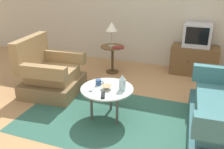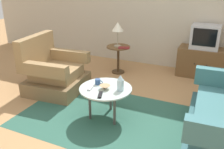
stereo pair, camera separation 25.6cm
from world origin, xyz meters
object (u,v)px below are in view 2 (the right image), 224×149
(table_lamp, at_px, (118,28))
(book, at_px, (124,48))
(armchair, at_px, (53,73))
(side_table, at_px, (118,54))
(tv_remote_silver, at_px, (91,88))
(tv_stand, at_px, (202,62))
(television, at_px, (205,37))
(bowl, at_px, (105,87))
(vase, at_px, (120,83))
(mug, at_px, (98,82))
(coffee_table, at_px, (106,91))
(tv_remote_dark, at_px, (100,95))

(table_lamp, bearing_deg, book, -22.39)
(armchair, xyz_separation_m, side_table, (0.68, 1.21, 0.09))
(table_lamp, distance_m, tv_remote_silver, 1.81)
(tv_stand, distance_m, book, 1.53)
(armchair, relative_size, tv_stand, 1.10)
(television, xyz_separation_m, bowl, (-1.01, -2.19, -0.31))
(tv_remote_silver, bearing_deg, bowl, 98.26)
(tv_stand, distance_m, television, 0.50)
(vase, relative_size, mug, 1.86)
(tv_stand, height_order, vase, vase)
(tv_stand, xyz_separation_m, book, (-1.39, -0.59, 0.28))
(side_table, xyz_separation_m, table_lamp, (-0.01, -0.02, 0.53))
(armchair, xyz_separation_m, coffee_table, (1.20, -0.43, 0.10))
(coffee_table, height_order, mug, mug)
(armchair, height_order, coffee_table, armchair)
(tv_stand, bearing_deg, side_table, -161.83)
(armchair, height_order, bowl, armchair)
(book, bearing_deg, tv_remote_dark, -97.25)
(bowl, bearing_deg, television, 65.20)
(side_table, height_order, tv_stand, tv_stand)
(tv_stand, xyz_separation_m, tv_remote_silver, (-1.19, -2.24, 0.18))
(vase, relative_size, book, 0.88)
(book, bearing_deg, television, 3.40)
(mug, distance_m, tv_remote_dark, 0.34)
(tv_remote_silver, bearing_deg, television, 141.40)
(armchair, bearing_deg, tv_remote_silver, 57.36)
(side_table, distance_m, mug, 1.62)
(armchair, relative_size, television, 1.93)
(bowl, distance_m, book, 1.63)
(tv_stand, bearing_deg, tv_remote_dark, -112.53)
(mug, relative_size, tv_remote_silver, 0.68)
(tv_stand, height_order, book, book)
(armchair, distance_m, side_table, 1.39)
(television, height_order, tv_remote_silver, television)
(armchair, height_order, table_lamp, table_lamp)
(bowl, bearing_deg, vase, 14.41)
(armchair, height_order, book, armchair)
(mug, bearing_deg, tv_remote_dark, -57.66)
(table_lamp, xyz_separation_m, vase, (0.74, -1.60, -0.37))
(television, bearing_deg, bowl, -114.80)
(tv_stand, distance_m, tv_remote_silver, 2.54)
(armchair, height_order, vase, armchair)
(side_table, relative_size, tv_remote_dark, 3.19)
(bowl, bearing_deg, tv_stand, 65.11)
(bowl, bearing_deg, mug, 147.39)
(armchair, relative_size, side_table, 1.78)
(side_table, relative_size, tv_stand, 0.62)
(mug, bearing_deg, book, 98.47)
(tv_stand, xyz_separation_m, vase, (-0.81, -2.13, 0.27))
(television, bearing_deg, table_lamp, -160.90)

